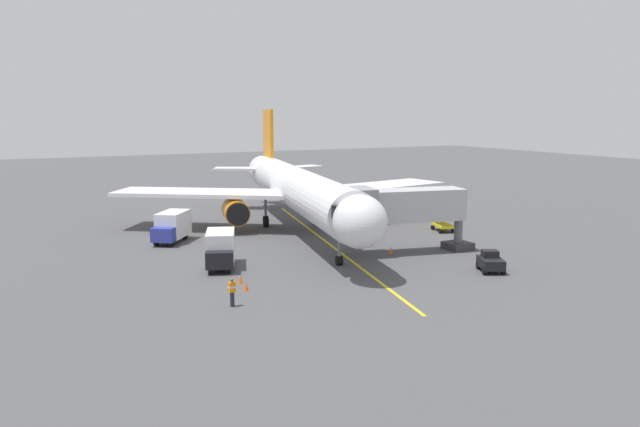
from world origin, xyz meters
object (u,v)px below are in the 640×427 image
Objects in this scene: airplane at (297,189)px; safety_cone_wing_port at (489,256)px; ground_crew_marshaller at (232,292)px; baggage_cart_rear_apron at (443,224)px; box_truck_near_nose at (220,249)px; safety_cone_nose_left at (246,286)px; tug_starboard_side at (491,262)px; safety_cone_wing_starboard at (391,250)px; box_truck_portside at (172,226)px; safety_cone_nose_right at (240,280)px; jet_bridge at (395,207)px.

airplane is 72.78× the size of safety_cone_wing_port.
airplane is 23.41× the size of ground_crew_marshaller.
baggage_cart_rear_apron is (-25.49, -12.66, -0.23)m from ground_crew_marshaller.
safety_cone_wing_port is (-19.13, 7.11, -1.11)m from box_truck_near_nose.
ground_crew_marshaller is 3.30m from safety_cone_nose_left.
tug_starboard_side is at bearing 149.26° from box_truck_near_nose.
safety_cone_wing_starboard is at bearing -162.34° from safety_cone_nose_left.
safety_cone_wing_port is at bearing 137.02° from safety_cone_wing_starboard.
ground_crew_marshaller is (13.26, 19.21, -3.12)m from airplane.
safety_cone_wing_port is at bearing 138.81° from box_truck_portside.
ground_crew_marshaller is 21.50m from safety_cone_wing_port.
safety_cone_nose_right is 14.05m from safety_cone_wing_starboard.
airplane reaches higher than box_truck_portside.
baggage_cart_rear_apron is 5.24× the size of safety_cone_wing_port.
jet_bridge is (-2.84, 12.17, -0.24)m from airplane.
safety_cone_wing_starboard is (-13.77, -2.78, 0.00)m from safety_cone_nose_right.
jet_bridge is 20.91× the size of safety_cone_nose_left.
box_truck_near_nose is at bearing -8.33° from jet_bridge.
airplane is 3.48× the size of jet_bridge.
box_truck_portside reaches higher than ground_crew_marshaller.
safety_cone_wing_starboard is at bearing -168.60° from safety_cone_nose_right.
safety_cone_nose_left is (-1.84, -2.67, -0.61)m from ground_crew_marshaller.
airplane reaches higher than baggage_cart_rear_apron.
safety_cone_wing_port is at bearing 69.08° from baggage_cart_rear_apron.
baggage_cart_rear_apron is at bearing 151.82° from airplane.
airplane is 18.96m from safety_cone_nose_right.
tug_starboard_side is 4.96× the size of safety_cone_nose_left.
ground_crew_marshaller is at bearing 86.21° from box_truck_portside.
safety_cone_nose_right is (11.19, 14.85, -3.73)m from airplane.
box_truck_near_nose is 4.84m from safety_cone_nose_right.
tug_starboard_side is at bearing 109.96° from jet_bridge.
box_truck_portside is (11.97, -0.34, -2.62)m from airplane.
jet_bridge is at bearing -169.16° from safety_cone_nose_right.
safety_cone_nose_left is at bearing 22.88° from baggage_cart_rear_apron.
safety_cone_wing_port is at bearing 177.89° from safety_cone_nose_left.
safety_cone_nose_left is (23.65, 9.98, -0.38)m from baggage_cart_rear_apron.
box_truck_near_nose reaches higher than baggage_cart_rear_apron.
airplane is at bearing -28.18° from baggage_cart_rear_apron.
safety_cone_nose_right is at bearing -7.09° from safety_cone_wing_port.
safety_cone_wing_starboard is (-2.58, 12.07, -3.73)m from airplane.
safety_cone_nose_left is at bearing 82.04° from safety_cone_nose_right.
box_truck_near_nose is 1.83× the size of tug_starboard_side.
ground_crew_marshaller is at bearing 64.53° from safety_cone_nose_right.
jet_bridge is 20.91× the size of safety_cone_wing_starboard.
safety_cone_wing_starboard is at bearing 29.78° from baggage_cart_rear_apron.
safety_cone_nose_right is at bearing 11.40° from safety_cone_wing_starboard.
safety_cone_nose_right is 1.00× the size of safety_cone_wing_starboard.
safety_cone_nose_left is 14.70m from safety_cone_wing_starboard.
safety_cone_wing_port is at bearing 136.14° from jet_bridge.
safety_cone_wing_port and safety_cone_wing_starboard have the same top height.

